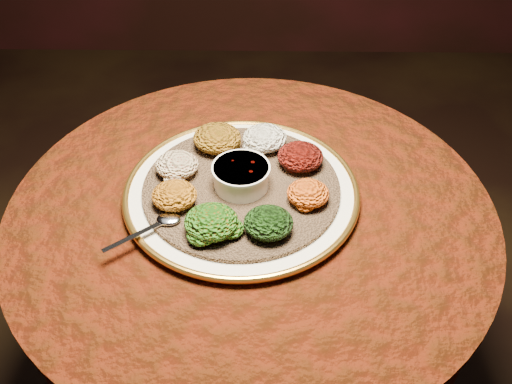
{
  "coord_description": "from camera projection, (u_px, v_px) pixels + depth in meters",
  "views": [
    {
      "loc": [
        0.02,
        -0.82,
        1.5
      ],
      "look_at": [
        0.01,
        0.01,
        0.76
      ],
      "focal_mm": 40.0,
      "sensor_mm": 36.0,
      "label": 1
    }
  ],
  "objects": [
    {
      "name": "portion_kitfo",
      "position": [
        300.0,
        157.0,
        1.16
      ],
      "size": [
        0.09,
        0.09,
        0.05
      ],
      "primitive_type": "ellipsoid",
      "color": "black",
      "rests_on": "injera"
    },
    {
      "name": "platter",
      "position": [
        241.0,
        192.0,
        1.13
      ],
      "size": [
        0.47,
        0.47,
        0.02
      ],
      "rotation": [
        0.0,
        0.0,
        0.01
      ],
      "color": "white",
      "rests_on": "table"
    },
    {
      "name": "injera",
      "position": [
        241.0,
        187.0,
        1.13
      ],
      "size": [
        0.43,
        0.43,
        0.01
      ],
      "primitive_type": "cylinder",
      "rotation": [
        0.0,
        0.0,
        -0.1
      ],
      "color": "brown",
      "rests_on": "platter"
    },
    {
      "name": "portion_kik",
      "position": [
        174.0,
        195.0,
        1.07
      ],
      "size": [
        0.09,
        0.08,
        0.04
      ],
      "primitive_type": "ellipsoid",
      "color": "#B56210",
      "rests_on": "injera"
    },
    {
      "name": "portion_tikil",
      "position": [
        308.0,
        193.0,
        1.08
      ],
      "size": [
        0.08,
        0.08,
        0.04
      ],
      "primitive_type": "ellipsoid",
      "color": "#A65E0D",
      "rests_on": "injera"
    },
    {
      "name": "spoon",
      "position": [
        163.0,
        221.0,
        1.04
      ],
      "size": [
        0.13,
        0.1,
        0.01
      ],
      "rotation": [
        0.0,
        0.0,
        -2.48
      ],
      "color": "silver",
      "rests_on": "injera"
    },
    {
      "name": "portion_shiro",
      "position": [
        217.0,
        138.0,
        1.2
      ],
      "size": [
        0.1,
        0.1,
        0.05
      ],
      "primitive_type": "ellipsoid",
      "color": "brown",
      "rests_on": "injera"
    },
    {
      "name": "table",
      "position": [
        251.0,
        264.0,
        1.24
      ],
      "size": [
        0.96,
        0.96,
        0.73
      ],
      "color": "black",
      "rests_on": "ground"
    },
    {
      "name": "portion_timatim",
      "position": [
        177.0,
        165.0,
        1.14
      ],
      "size": [
        0.09,
        0.08,
        0.04
      ],
      "primitive_type": "ellipsoid",
      "color": "maroon",
      "rests_on": "injera"
    },
    {
      "name": "portion_gomen",
      "position": [
        268.0,
        223.0,
        1.02
      ],
      "size": [
        0.09,
        0.09,
        0.04
      ],
      "primitive_type": "ellipsoid",
      "color": "black",
      "rests_on": "injera"
    },
    {
      "name": "portion_ayib",
      "position": [
        265.0,
        138.0,
        1.2
      ],
      "size": [
        0.09,
        0.09,
        0.05
      ],
      "primitive_type": "ellipsoid",
      "color": "white",
      "rests_on": "injera"
    },
    {
      "name": "stew_bowl",
      "position": [
        241.0,
        175.0,
        1.11
      ],
      "size": [
        0.11,
        0.11,
        0.05
      ],
      "color": "white",
      "rests_on": "injera"
    },
    {
      "name": "portion_mixveg",
      "position": [
        211.0,
        222.0,
        1.02
      ],
      "size": [
        0.1,
        0.09,
        0.05
      ],
      "primitive_type": "ellipsoid",
      "color": "#9D400A",
      "rests_on": "injera"
    }
  ]
}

